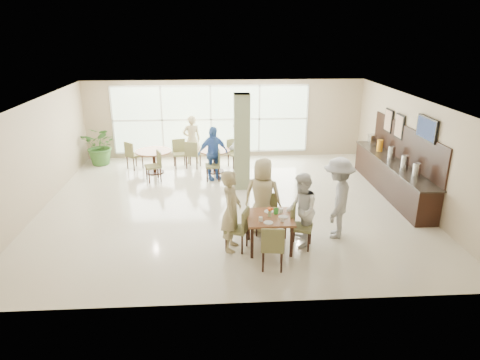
{
  "coord_description": "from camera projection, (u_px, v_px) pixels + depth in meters",
  "views": [
    {
      "loc": [
        -0.39,
        -10.81,
        4.57
      ],
      "look_at": [
        0.2,
        -1.2,
        1.1
      ],
      "focal_mm": 32.0,
      "sensor_mm": 36.0,
      "label": 1
    }
  ],
  "objects": [
    {
      "name": "chairs_main_table",
      "position": [
        269.0,
        229.0,
        9.17
      ],
      "size": [
        1.99,
        2.02,
        0.95
      ],
      "color": "brown",
      "rests_on": "ground"
    },
    {
      "name": "chairs_table_left",
      "position": [
        156.0,
        158.0,
        14.07
      ],
      "size": [
        2.11,
        1.89,
        0.95
      ],
      "color": "brown",
      "rests_on": "ground"
    },
    {
      "name": "ground",
      "position": [
        230.0,
        203.0,
        11.72
      ],
      "size": [
        10.0,
        10.0,
        0.0
      ],
      "primitive_type": "plane",
      "color": "beige",
      "rests_on": "ground"
    },
    {
      "name": "adult_b",
      "position": [
        241.0,
        144.0,
        13.95
      ],
      "size": [
        1.06,
        1.84,
        1.87
      ],
      "primitive_type": "imported",
      "rotation": [
        0.0,
        0.0,
        -1.76
      ],
      "color": "white",
      "rests_on": "ground"
    },
    {
      "name": "window_bank",
      "position": [
        211.0,
        120.0,
        15.41
      ],
      "size": [
        7.0,
        0.04,
        7.0
      ],
      "color": "silver",
      "rests_on": "ground"
    },
    {
      "name": "wall_tv",
      "position": [
        427.0,
        129.0,
        10.72
      ],
      "size": [
        0.06,
        1.0,
        0.58
      ],
      "color": "black",
      "rests_on": "ground"
    },
    {
      "name": "column",
      "position": [
        242.0,
        142.0,
        12.4
      ],
      "size": [
        0.45,
        0.45,
        2.8
      ],
      "primitive_type": "cube",
      "color": "#737E58",
      "rests_on": "ground"
    },
    {
      "name": "round_table_right",
      "position": [
        215.0,
        155.0,
        14.08
      ],
      "size": [
        1.04,
        1.04,
        0.75
      ],
      "color": "brown",
      "rests_on": "ground"
    },
    {
      "name": "framed_art_b",
      "position": [
        389.0,
        121.0,
        13.07
      ],
      "size": [
        0.05,
        0.55,
        0.7
      ],
      "color": "black",
      "rests_on": "ground"
    },
    {
      "name": "potted_plant",
      "position": [
        101.0,
        146.0,
        14.78
      ],
      "size": [
        1.51,
        1.51,
        1.36
      ],
      "primitive_type": "imported",
      "rotation": [
        0.0,
        0.0,
        -0.28
      ],
      "color": "#366428",
      "rests_on": "ground"
    },
    {
      "name": "buffet_counter",
      "position": [
        392.0,
        175.0,
        12.28
      ],
      "size": [
        0.64,
        4.7,
        1.95
      ],
      "color": "black",
      "rests_on": "ground"
    },
    {
      "name": "chairs_table_right",
      "position": [
        214.0,
        158.0,
        14.14
      ],
      "size": [
        2.02,
        1.84,
        0.95
      ],
      "color": "brown",
      "rests_on": "ground"
    },
    {
      "name": "teen_far",
      "position": [
        263.0,
        196.0,
        9.81
      ],
      "size": [
        0.98,
        0.73,
        1.79
      ],
      "primitive_type": "imported",
      "rotation": [
        0.0,
        0.0,
        2.82
      ],
      "color": "tan",
      "rests_on": "ground"
    },
    {
      "name": "framed_art_a",
      "position": [
        399.0,
        126.0,
        12.32
      ],
      "size": [
        0.05,
        0.55,
        0.7
      ],
      "color": "black",
      "rests_on": "ground"
    },
    {
      "name": "adult_a",
      "position": [
        213.0,
        153.0,
        13.28
      ],
      "size": [
        1.14,
        0.91,
        1.69
      ],
      "primitive_type": "imported",
      "rotation": [
        0.0,
        0.0,
        0.41
      ],
      "color": "#3B63B1",
      "rests_on": "ground"
    },
    {
      "name": "adult_standing",
      "position": [
        192.0,
        140.0,
        14.83
      ],
      "size": [
        0.7,
        0.54,
        1.71
      ],
      "primitive_type": "imported",
      "rotation": [
        0.0,
        0.0,
        3.36
      ],
      "color": "tan",
      "rests_on": "ground"
    },
    {
      "name": "teen_left",
      "position": [
        231.0,
        211.0,
        9.03
      ],
      "size": [
        0.56,
        0.73,
        1.78
      ],
      "primitive_type": "imported",
      "rotation": [
        0.0,
        0.0,
        1.35
      ],
      "color": "tan",
      "rests_on": "ground"
    },
    {
      "name": "teen_right",
      "position": [
        301.0,
        210.0,
        9.23
      ],
      "size": [
        0.7,
        0.86,
        1.65
      ],
      "primitive_type": "imported",
      "rotation": [
        0.0,
        0.0,
        -1.67
      ],
      "color": "white",
      "rests_on": "ground"
    },
    {
      "name": "teen_standing",
      "position": [
        338.0,
        198.0,
        9.58
      ],
      "size": [
        1.09,
        1.38,
        1.88
      ],
      "primitive_type": "imported",
      "rotation": [
        0.0,
        0.0,
        -1.94
      ],
      "color": "#A2A2A5",
      "rests_on": "ground"
    },
    {
      "name": "main_table",
      "position": [
        270.0,
        220.0,
        9.14
      ],
      "size": [
        0.98,
        0.98,
        0.75
      ],
      "color": "brown",
      "rests_on": "ground"
    },
    {
      "name": "tabletop_clutter",
      "position": [
        273.0,
        215.0,
        9.05
      ],
      "size": [
        0.64,
        0.76,
        0.21
      ],
      "color": "white",
      "rests_on": "main_table"
    },
    {
      "name": "round_table_left",
      "position": [
        154.0,
        155.0,
        13.98
      ],
      "size": [
        1.19,
        1.19,
        0.75
      ],
      "color": "brown",
      "rests_on": "ground"
    },
    {
      "name": "room_shell",
      "position": [
        230.0,
        143.0,
        11.14
      ],
      "size": [
        10.0,
        10.0,
        10.0
      ],
      "color": "white",
      "rests_on": "ground"
    }
  ]
}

